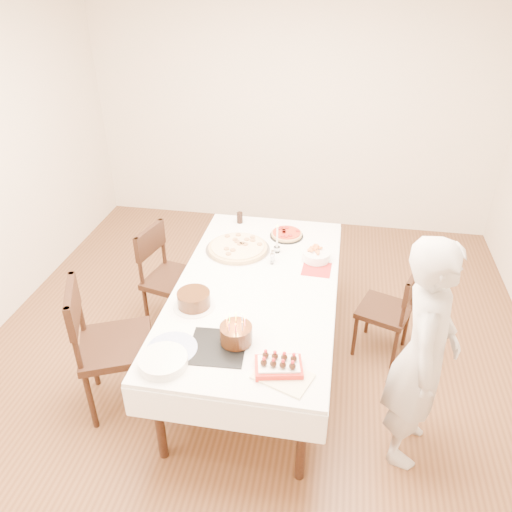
% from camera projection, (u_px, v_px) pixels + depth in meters
% --- Properties ---
extents(floor, '(5.00, 5.00, 0.00)m').
position_uv_depth(floor, '(253.00, 360.00, 4.00)').
color(floor, '#52311C').
rests_on(floor, ground).
extents(wall_back, '(4.50, 0.04, 2.70)m').
position_uv_depth(wall_back, '(294.00, 109.00, 5.40)').
color(wall_back, beige).
rests_on(wall_back, floor).
extents(dining_table, '(1.18, 2.16, 0.75)m').
position_uv_depth(dining_table, '(256.00, 326.00, 3.77)').
color(dining_table, white).
rests_on(dining_table, floor).
extents(chair_right_savory, '(0.52, 0.52, 0.80)m').
position_uv_depth(chair_right_savory, '(384.00, 310.00, 3.90)').
color(chair_right_savory, black).
rests_on(chair_right_savory, floor).
extents(chair_left_savory, '(0.56, 0.56, 0.91)m').
position_uv_depth(chair_left_savory, '(174.00, 280.00, 4.16)').
color(chair_left_savory, black).
rests_on(chair_left_savory, floor).
extents(chair_left_dessert, '(0.69, 0.69, 1.02)m').
position_uv_depth(chair_left_dessert, '(116.00, 345.00, 3.39)').
color(chair_left_dessert, black).
rests_on(chair_left_dessert, floor).
extents(person, '(0.49, 0.64, 1.56)m').
position_uv_depth(person, '(423.00, 355.00, 2.91)').
color(person, '#BCB6B1').
rests_on(person, floor).
extents(pizza_white, '(0.63, 0.63, 0.04)m').
position_uv_depth(pizza_white, '(238.00, 248.00, 3.99)').
color(pizza_white, beige).
rests_on(pizza_white, dining_table).
extents(pizza_pepperoni, '(0.30, 0.30, 0.04)m').
position_uv_depth(pizza_pepperoni, '(287.00, 234.00, 4.19)').
color(pizza_pepperoni, red).
rests_on(pizza_pepperoni, dining_table).
extents(red_placemat, '(0.22, 0.22, 0.01)m').
position_uv_depth(red_placemat, '(317.00, 269.00, 3.76)').
color(red_placemat, '#B21E1E').
rests_on(red_placemat, dining_table).
extents(pasta_bowl, '(0.26, 0.26, 0.07)m').
position_uv_depth(pasta_bowl, '(316.00, 256.00, 3.85)').
color(pasta_bowl, white).
rests_on(pasta_bowl, dining_table).
extents(taper_candle, '(0.06, 0.06, 0.25)m').
position_uv_depth(taper_candle, '(277.00, 238.00, 3.92)').
color(taper_candle, white).
rests_on(taper_candle, dining_table).
extents(shaker_pair, '(0.09, 0.09, 0.09)m').
position_uv_depth(shaker_pair, '(272.00, 259.00, 3.81)').
color(shaker_pair, white).
rests_on(shaker_pair, dining_table).
extents(cola_glass, '(0.06, 0.06, 0.10)m').
position_uv_depth(cola_glass, '(240.00, 218.00, 4.39)').
color(cola_glass, black).
rests_on(cola_glass, dining_table).
extents(layer_cake, '(0.33, 0.33, 0.11)m').
position_uv_depth(layer_cake, '(194.00, 300.00, 3.34)').
color(layer_cake, '#391E0E').
rests_on(layer_cake, dining_table).
extents(cake_board, '(0.36, 0.36, 0.01)m').
position_uv_depth(cake_board, '(218.00, 347.00, 3.02)').
color(cake_board, black).
rests_on(cake_board, dining_table).
extents(birthday_cake, '(0.25, 0.25, 0.18)m').
position_uv_depth(birthday_cake, '(236.00, 330.00, 3.00)').
color(birthday_cake, '#341E0E').
rests_on(birthday_cake, dining_table).
extents(strawberry_box, '(0.30, 0.23, 0.07)m').
position_uv_depth(strawberry_box, '(279.00, 366.00, 2.83)').
color(strawberry_box, red).
rests_on(strawberry_box, dining_table).
extents(box_lid, '(0.37, 0.31, 0.03)m').
position_uv_depth(box_lid, '(283.00, 377.00, 2.81)').
color(box_lid, beige).
rests_on(box_lid, dining_table).
extents(plate_stack, '(0.34, 0.34, 0.06)m').
position_uv_depth(plate_stack, '(163.00, 361.00, 2.87)').
color(plate_stack, white).
rests_on(plate_stack, dining_table).
extents(china_plate, '(0.32, 0.32, 0.01)m').
position_uv_depth(china_plate, '(172.00, 349.00, 3.00)').
color(china_plate, white).
rests_on(china_plate, dining_table).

